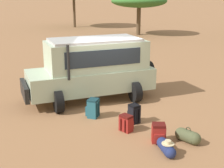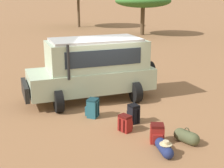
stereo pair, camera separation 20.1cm
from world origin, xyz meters
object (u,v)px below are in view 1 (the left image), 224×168
(safari_vehicle, at_px, (93,67))
(backpack_near_rear_wheel, at_px, (134,114))
(duffel_bag_low_black_case, at_px, (166,147))
(duffel_bag_soft_canvas, at_px, (188,136))
(backpack_outermost, at_px, (93,108))
(acacia_tree_centre_back, at_px, (139,1))
(backpack_beside_front_wheel, at_px, (126,123))
(backpack_cluster_center, at_px, (159,133))

(safari_vehicle, relative_size, backpack_near_rear_wheel, 8.53)
(duffel_bag_low_black_case, relative_size, duffel_bag_soft_canvas, 1.27)
(backpack_outermost, xyz_separation_m, acacia_tree_centre_back, (2.98, 21.00, 2.90))
(duffel_bag_low_black_case, distance_m, duffel_bag_soft_canvas, 0.97)
(safari_vehicle, distance_m, backpack_near_rear_wheel, 3.00)
(duffel_bag_soft_canvas, bearing_deg, backpack_beside_front_wheel, 157.75)
(safari_vehicle, relative_size, acacia_tree_centre_back, 1.00)
(backpack_beside_front_wheel, height_order, backpack_near_rear_wheel, backpack_near_rear_wheel)
(backpack_near_rear_wheel, distance_m, duffel_bag_low_black_case, 2.16)
(safari_vehicle, bearing_deg, backpack_cluster_center, -60.45)
(backpack_near_rear_wheel, height_order, duffel_bag_soft_canvas, backpack_near_rear_wheel)
(backpack_beside_front_wheel, xyz_separation_m, backpack_outermost, (-1.12, 1.11, 0.07))
(backpack_outermost, bearing_deg, backpack_beside_front_wheel, -44.76)
(backpack_beside_front_wheel, bearing_deg, backpack_cluster_center, -39.31)
(safari_vehicle, relative_size, duffel_bag_low_black_case, 6.15)
(backpack_cluster_center, distance_m, backpack_near_rear_wheel, 1.54)
(backpack_cluster_center, bearing_deg, backpack_near_rear_wheel, 114.35)
(backpack_near_rear_wheel, bearing_deg, acacia_tree_centre_back, 85.78)
(backpack_cluster_center, distance_m, duffel_bag_soft_canvas, 0.85)
(safari_vehicle, relative_size, backpack_beside_front_wheel, 10.18)
(backpack_near_rear_wheel, height_order, duffel_bag_low_black_case, backpack_near_rear_wheel)
(acacia_tree_centre_back, bearing_deg, backpack_beside_front_wheel, -94.81)
(duffel_bag_soft_canvas, bearing_deg, backpack_outermost, 147.58)
(backpack_beside_front_wheel, relative_size, backpack_cluster_center, 0.93)
(acacia_tree_centre_back, bearing_deg, safari_vehicle, -99.24)
(backpack_outermost, distance_m, duffel_bag_low_black_case, 3.28)
(backpack_near_rear_wheel, bearing_deg, backpack_cluster_center, -65.65)
(duffel_bag_soft_canvas, bearing_deg, backpack_near_rear_wheel, 137.16)
(safari_vehicle, bearing_deg, backpack_near_rear_wheel, -57.63)
(safari_vehicle, distance_m, backpack_outermost, 2.18)
(backpack_near_rear_wheel, bearing_deg, duffel_bag_soft_canvas, -42.84)
(duffel_bag_low_black_case, bearing_deg, backpack_cluster_center, 101.71)
(safari_vehicle, distance_m, duffel_bag_soft_canvas, 4.94)
(safari_vehicle, bearing_deg, duffel_bag_low_black_case, -62.68)
(safari_vehicle, distance_m, acacia_tree_centre_back, 19.41)
(duffel_bag_low_black_case, xyz_separation_m, acacia_tree_centre_back, (0.82, 23.47, 3.05))
(backpack_beside_front_wheel, distance_m, backpack_cluster_center, 1.18)
(safari_vehicle, relative_size, backpack_outermost, 8.18)
(backpack_near_rear_wheel, xyz_separation_m, acacia_tree_centre_back, (1.58, 21.45, 2.91))
(backpack_cluster_center, distance_m, acacia_tree_centre_back, 23.06)
(safari_vehicle, xyz_separation_m, backpack_beside_front_wheel, (1.24, -3.05, -1.04))
(backpack_outermost, relative_size, duffel_bag_soft_canvas, 0.95)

